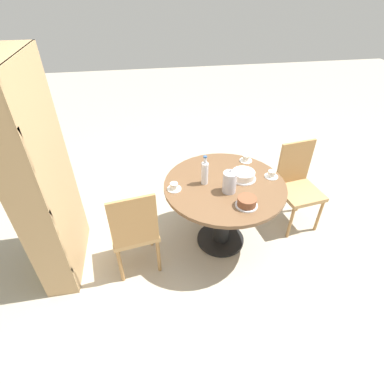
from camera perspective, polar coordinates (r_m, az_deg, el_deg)
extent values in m
plane|color=#B2A893|center=(3.35, 5.41, -9.06)|extent=(14.00, 14.00, 0.00)
cylinder|color=black|center=(3.34, 5.42, -8.88)|extent=(0.51, 0.51, 0.03)
cylinder|color=black|center=(3.09, 5.81, -4.23)|extent=(0.17, 0.17, 0.69)
cylinder|color=brown|center=(2.87, 6.25, 1.24)|extent=(1.16, 1.16, 0.04)
cylinder|color=#A87A47|center=(3.17, -7.94, -7.24)|extent=(0.03, 0.03, 0.42)
cylinder|color=#A87A47|center=(3.16, -14.38, -8.57)|extent=(0.03, 0.03, 0.42)
cylinder|color=#A87A47|center=(2.93, -6.38, -11.95)|extent=(0.03, 0.03, 0.42)
cylinder|color=#A87A47|center=(2.91, -13.46, -13.44)|extent=(0.03, 0.03, 0.42)
cube|color=tan|center=(2.87, -11.07, -7.07)|extent=(0.48, 0.48, 0.04)
cube|color=#A87A47|center=(2.54, -11.01, -5.67)|extent=(0.09, 0.40, 0.50)
cylinder|color=#A87A47|center=(3.40, 18.26, -5.55)|extent=(0.03, 0.03, 0.42)
cylinder|color=#A87A47|center=(3.60, 23.02, -4.17)|extent=(0.03, 0.03, 0.42)
cylinder|color=#A87A47|center=(3.61, 15.23, -1.92)|extent=(0.03, 0.03, 0.42)
cylinder|color=#A87A47|center=(3.80, 19.87, -0.82)|extent=(0.03, 0.03, 0.42)
cube|color=tan|center=(3.46, 19.88, -0.10)|extent=(0.48, 0.48, 0.04)
cube|color=#A87A47|center=(3.44, 19.00, 5.37)|extent=(0.09, 0.40, 0.50)
cube|color=tan|center=(3.11, -25.06, 6.15)|extent=(0.04, 0.28, 1.97)
cube|color=tan|center=(2.47, -28.59, -3.49)|extent=(0.04, 0.28, 1.97)
cube|color=tan|center=(2.74, -24.05, 2.18)|extent=(0.85, 0.02, 1.97)
cube|color=tan|center=(3.38, -22.08, -11.59)|extent=(0.77, 0.27, 0.04)
cube|color=tan|center=(2.96, -24.90, -3.29)|extent=(0.77, 0.27, 0.04)
cube|color=tan|center=(2.63, -28.59, 7.73)|extent=(0.77, 0.27, 0.04)
cube|color=gold|center=(3.35, -22.34, -5.45)|extent=(0.31, 0.21, 0.51)
cube|color=gold|center=(3.04, -23.61, -11.62)|extent=(0.31, 0.21, 0.48)
cube|color=gold|center=(3.00, -25.04, 3.35)|extent=(0.30, 0.21, 0.47)
cube|color=gold|center=(2.64, -26.91, -2.56)|extent=(0.30, 0.21, 0.45)
cube|color=black|center=(2.73, -28.67, 14.65)|extent=(0.31, 0.21, 0.46)
cube|color=#28703D|center=(2.30, -31.90, 11.46)|extent=(0.31, 0.21, 0.57)
cylinder|color=silver|center=(2.71, 7.16, 1.86)|extent=(0.13, 0.13, 0.20)
cone|color=silver|center=(2.65, 7.34, 3.81)|extent=(0.11, 0.11, 0.02)
sphere|color=silver|center=(2.64, 7.37, 4.16)|extent=(0.02, 0.02, 0.02)
cylinder|color=silver|center=(2.79, 2.44, 3.55)|extent=(0.07, 0.07, 0.22)
cylinder|color=silver|center=(2.71, 2.52, 6.04)|extent=(0.03, 0.03, 0.06)
cylinder|color=#2D5184|center=(2.69, 2.54, 6.72)|extent=(0.03, 0.03, 0.01)
cylinder|color=silver|center=(2.95, 9.69, 2.62)|extent=(0.25, 0.25, 0.01)
cylinder|color=silver|center=(2.93, 9.77, 3.27)|extent=(0.22, 0.22, 0.07)
cylinder|color=silver|center=(2.62, 10.31, -2.49)|extent=(0.19, 0.19, 0.01)
cylinder|color=brown|center=(2.59, 10.41, -1.77)|extent=(0.16, 0.16, 0.07)
cylinder|color=white|center=(3.04, 14.84, 2.88)|extent=(0.13, 0.13, 0.01)
cylinder|color=silver|center=(3.02, 14.94, 3.41)|extent=(0.07, 0.07, 0.06)
cylinder|color=white|center=(3.24, 10.20, 5.90)|extent=(0.13, 0.13, 0.01)
cylinder|color=silver|center=(3.22, 10.26, 6.42)|extent=(0.07, 0.07, 0.06)
cylinder|color=white|center=(2.77, -3.41, 0.58)|extent=(0.13, 0.13, 0.01)
cylinder|color=silver|center=(2.75, -3.44, 1.15)|extent=(0.07, 0.07, 0.06)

